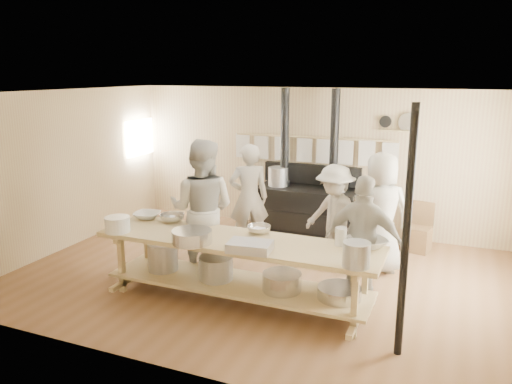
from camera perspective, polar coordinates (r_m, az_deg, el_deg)
ground at (r=7.30m, az=0.85°, el=-9.58°), size 7.00×7.00×0.00m
room_shell at (r=6.83m, az=0.90°, el=3.04°), size 7.00×7.00×7.00m
left_opening at (r=10.23m, az=-13.15°, el=6.09°), size 0.00×0.90×0.90m
stove at (r=9.03m, az=5.80°, el=-1.57°), size 1.90×0.75×2.60m
towel_rail at (r=9.09m, az=6.51°, el=5.15°), size 3.00×0.04×0.47m
back_wall_shelf at (r=8.78m, az=15.95°, el=7.39°), size 0.63×0.14×0.32m
prep_table at (r=6.34m, az=-2.24°, el=-8.20°), size 3.60×0.90×0.85m
support_post at (r=5.16m, az=16.79°, el=-4.78°), size 0.08×0.08×2.60m
cook_far_left at (r=8.05m, az=-0.83°, el=-0.70°), size 0.77×0.71×1.77m
cook_left at (r=7.05m, az=-6.17°, el=-1.97°), size 1.08×0.91×1.98m
cook_center at (r=7.39m, az=14.00°, el=-2.39°), size 1.03×0.89×1.78m
cook_right at (r=6.28m, az=12.18°, el=-5.67°), size 1.01×0.48×1.67m
cook_by_window at (r=7.47m, az=8.96°, el=-2.83°), size 1.16×0.95×1.57m
chair at (r=8.64m, az=18.06°, el=-4.87°), size 0.44×0.44×0.80m
bowl_white_a at (r=7.23m, az=-12.33°, el=-2.62°), size 0.42×0.42×0.09m
bowl_steel_a at (r=7.01m, az=-9.54°, el=-2.94°), size 0.47×0.47×0.11m
bowl_white_b at (r=6.08m, az=12.62°, el=-5.66°), size 0.63×0.63×0.11m
bowl_steel_b at (r=6.44m, az=0.36°, el=-4.29°), size 0.42×0.42×0.10m
roasting_pan at (r=5.80m, az=-0.71°, el=-6.24°), size 0.54×0.39×0.11m
mixing_bowl_large at (r=6.12m, az=-7.33°, el=-5.07°), size 0.63×0.63×0.16m
bucket_galv at (r=5.44m, az=11.40°, el=-7.02°), size 0.30×0.30×0.27m
deep_bowl_enamel at (r=6.71m, az=-15.56°, el=-3.58°), size 0.33×0.33×0.20m
pitcher at (r=6.05m, az=9.68°, el=-5.05°), size 0.18×0.18×0.22m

